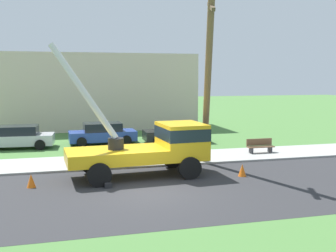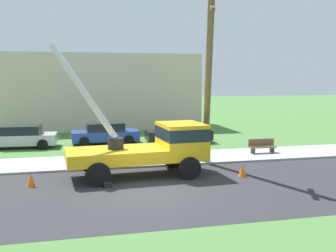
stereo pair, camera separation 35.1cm
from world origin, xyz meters
name	(u,v)px [view 2 (the right image)]	position (x,y,z in m)	size (l,w,h in m)	color
ground_plane	(117,143)	(0.00, 12.00, 0.00)	(120.00, 120.00, 0.00)	#477538
road_asphalt	(150,191)	(0.00, 0.00, 0.00)	(80.00, 8.20, 0.01)	#2B2B2D
sidewalk_strip	(129,160)	(0.00, 5.83, 0.05)	(80.00, 3.45, 0.10)	#9E9E99
utility_truck	(154,145)	(0.71, 2.57, 1.41)	(6.91, 3.21, 5.98)	gold
leaning_utility_pole	(208,77)	(3.48, 3.21, 4.46)	(1.01, 3.29, 8.71)	brown
traffic_cone_ahead	(242,170)	(4.50, 1.35, 0.28)	(0.36, 0.36, 0.56)	orange
traffic_cone_behind	(31,180)	(-4.62, 1.77, 0.28)	(0.36, 0.36, 0.56)	orange
traffic_cone_curbside	(195,162)	(2.99, 3.66, 0.28)	(0.36, 0.36, 0.56)	orange
parked_sedan_silver	(20,137)	(-6.14, 11.49, 0.71)	(4.51, 2.21, 1.42)	#B7B7BF
parked_sedan_blue	(105,133)	(-0.80, 11.83, 0.71)	(4.46, 2.13, 1.42)	#263F99
parked_sedan_black	(179,132)	(4.10, 11.06, 0.71)	(4.42, 2.06, 1.42)	black
park_bench	(262,147)	(7.72, 5.89, 0.46)	(1.60, 0.45, 0.90)	brown
lowrise_building_backdrop	(94,91)	(-1.04, 20.85, 3.20)	(18.00, 6.00, 6.40)	beige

